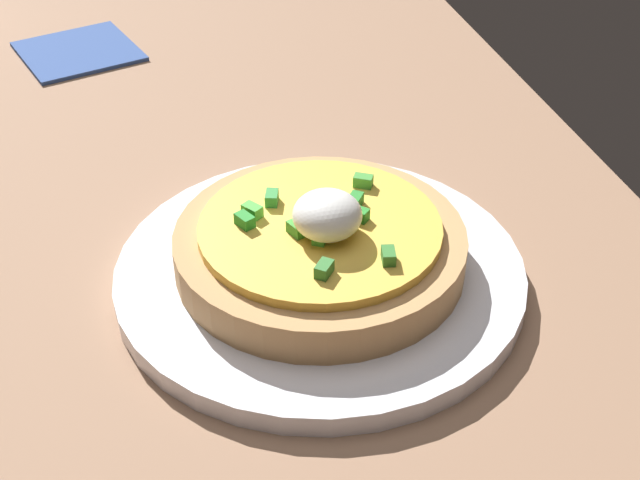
% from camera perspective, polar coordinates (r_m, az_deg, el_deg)
% --- Properties ---
extents(dining_table, '(1.19, 0.73, 0.03)m').
position_cam_1_polar(dining_table, '(0.65, -10.38, -0.88)').
color(dining_table, '#946E54').
rests_on(dining_table, ground).
extents(plate, '(0.27, 0.27, 0.01)m').
position_cam_1_polar(plate, '(0.58, 0.00, -2.17)').
color(plate, white).
rests_on(plate, dining_table).
extents(pizza, '(0.19, 0.19, 0.06)m').
position_cam_1_polar(pizza, '(0.57, 0.02, -0.25)').
color(pizza, tan).
rests_on(pizza, plate).
extents(napkin, '(0.14, 0.14, 0.00)m').
position_cam_1_polar(napkin, '(0.94, -15.62, 11.86)').
color(napkin, '#314C8E').
rests_on(napkin, dining_table).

